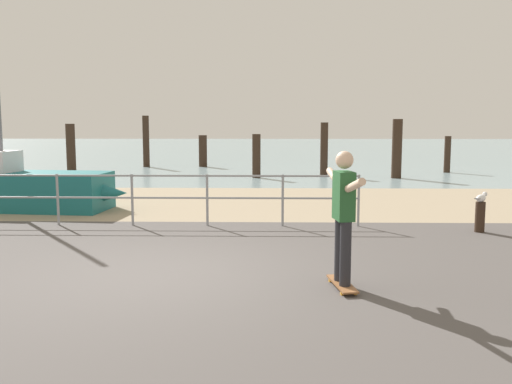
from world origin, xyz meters
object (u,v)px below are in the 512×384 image
skateboard (342,284)px  skateboarder (344,209)px  seagull (481,198)px  bollard_short (480,217)px  sailboat (21,188)px

skateboard → skateboarder: bearing=166.0°
skateboarder → seagull: skateboarder is taller
skateboarder → seagull: 4.80m
skateboard → bollard_short: 4.78m
sailboat → seagull: bearing=-14.3°
skateboarder → bollard_short: bearing=50.3°
seagull → skateboard: bearing=-129.7°
seagull → skateboarder: bearing=-129.7°
sailboat → skateboarder: (6.77, -6.19, 0.50)m
skateboarder → bollard_short: 4.83m
sailboat → bollard_short: 10.14m
skateboard → bollard_short: (3.05, 3.67, 0.23)m
sailboat → skateboarder: sailboat is taller
skateboard → seagull: 4.83m
seagull → sailboat: bearing=165.7°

